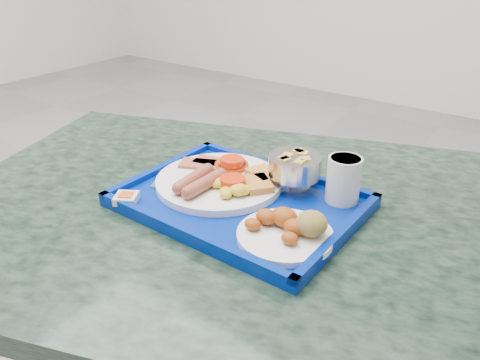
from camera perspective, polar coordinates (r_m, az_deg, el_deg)
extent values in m
plane|color=gray|center=(1.97, -19.65, -12.35)|extent=(6.00, 6.00, 0.00)
cylinder|color=slate|center=(1.12, 1.35, -20.38)|extent=(0.11, 0.11, 0.68)
cube|color=black|center=(0.89, 1.60, -4.44)|extent=(1.40, 1.15, 0.04)
cube|color=#03218E|center=(0.88, 0.00, -2.73)|extent=(0.43, 0.32, 0.01)
cube|color=#03218E|center=(0.99, 5.18, 1.40)|extent=(0.43, 0.02, 0.01)
cube|color=#03218E|center=(0.78, -6.61, -6.28)|extent=(0.43, 0.02, 0.01)
cube|color=#03218E|center=(0.79, 12.23, -6.31)|extent=(0.02, 0.31, 0.01)
cube|color=#03218E|center=(1.00, -9.56, 1.46)|extent=(0.02, 0.31, 0.01)
cylinder|color=white|center=(0.93, -2.56, -0.18)|extent=(0.25, 0.25, 0.01)
cube|color=#B75749|center=(0.99, -3.18, 2.20)|extent=(0.09, 0.06, 0.01)
cube|color=#B75749|center=(0.98, -4.82, 1.96)|extent=(0.10, 0.08, 0.01)
cylinder|color=#B63607|center=(0.97, -1.04, 1.80)|extent=(0.07, 0.07, 0.01)
sphere|color=#B63607|center=(0.96, -2.20, 2.10)|extent=(0.01, 0.01, 0.01)
sphere|color=#B63607|center=(0.99, -1.48, 2.73)|extent=(0.01, 0.01, 0.01)
sphere|color=#B63607|center=(0.96, -2.39, 1.95)|extent=(0.01, 0.01, 0.01)
sphere|color=#B63607|center=(0.98, -0.43, 2.68)|extent=(0.01, 0.01, 0.01)
sphere|color=#B63607|center=(0.96, 0.43, 2.11)|extent=(0.01, 0.01, 0.01)
sphere|color=#B63607|center=(0.97, 0.31, 2.35)|extent=(0.01, 0.01, 0.01)
sphere|color=#B63607|center=(0.98, -1.52, 2.65)|extent=(0.01, 0.01, 0.01)
sphere|color=#B63607|center=(0.97, 0.42, 2.31)|extent=(0.01, 0.01, 0.01)
sphere|color=#B63607|center=(0.96, -2.31, 1.92)|extent=(0.01, 0.01, 0.01)
sphere|color=#B63607|center=(0.97, -0.26, 2.42)|extent=(0.01, 0.01, 0.01)
sphere|color=#B63607|center=(0.98, -1.77, 2.51)|extent=(0.01, 0.01, 0.01)
sphere|color=#B63607|center=(0.94, -1.62, 1.56)|extent=(0.01, 0.01, 0.01)
sphere|color=#B63607|center=(0.96, -1.89, 2.18)|extent=(0.01, 0.01, 0.01)
sphere|color=#B63607|center=(0.96, -0.27, 2.12)|extent=(0.01, 0.01, 0.01)
sphere|color=#B63607|center=(0.96, 0.23, 2.10)|extent=(0.01, 0.01, 0.01)
sphere|color=#B63607|center=(0.97, 0.32, 2.45)|extent=(0.01, 0.01, 0.01)
cube|color=#C37D30|center=(0.92, 2.91, 0.68)|extent=(0.08, 0.07, 0.01)
cube|color=#C37D30|center=(0.89, 2.11, -0.47)|extent=(0.08, 0.08, 0.01)
cylinder|color=brown|center=(0.90, -5.67, 0.18)|extent=(0.03, 0.10, 0.02)
cylinder|color=brown|center=(0.88, -4.30, -0.39)|extent=(0.03, 0.10, 0.02)
ellipsoid|color=yellow|center=(0.86, -0.21, -1.18)|extent=(0.03, 0.03, 0.02)
ellipsoid|color=yellow|center=(0.89, -1.81, -0.23)|extent=(0.03, 0.03, 0.02)
ellipsoid|color=yellow|center=(0.86, -1.68, -1.42)|extent=(0.03, 0.03, 0.02)
ellipsoid|color=yellow|center=(0.88, -2.29, -0.37)|extent=(0.03, 0.03, 0.02)
ellipsoid|color=yellow|center=(0.85, -1.74, -1.78)|extent=(0.02, 0.02, 0.01)
ellipsoid|color=yellow|center=(0.86, 0.38, -1.21)|extent=(0.03, 0.03, 0.02)
ellipsoid|color=yellow|center=(0.89, -2.96, -0.51)|extent=(0.02, 0.02, 0.01)
ellipsoid|color=yellow|center=(0.87, -0.66, -0.78)|extent=(0.03, 0.03, 0.02)
ellipsoid|color=yellow|center=(0.89, -2.45, -0.43)|extent=(0.02, 0.02, 0.02)
cylinder|color=red|center=(0.96, -0.99, 2.27)|extent=(0.05, 0.05, 0.01)
cylinder|color=red|center=(0.88, -0.90, -0.14)|extent=(0.05, 0.05, 0.01)
cylinder|color=white|center=(0.77, 5.51, -6.78)|extent=(0.16, 0.16, 0.01)
ellipsoid|color=#A14413|center=(0.73, 6.08, -7.10)|extent=(0.03, 0.02, 0.02)
ellipsoid|color=#A14413|center=(0.76, 6.66, -5.72)|extent=(0.04, 0.03, 0.03)
ellipsoid|color=#A14413|center=(0.77, 5.40, -4.51)|extent=(0.05, 0.04, 0.03)
ellipsoid|color=#A14413|center=(0.78, 3.23, -4.50)|extent=(0.04, 0.03, 0.03)
ellipsoid|color=#A14413|center=(0.76, 1.55, -5.42)|extent=(0.03, 0.02, 0.02)
ellipsoid|color=olive|center=(0.75, 8.70, -5.26)|extent=(0.05, 0.05, 0.04)
cylinder|color=#AAAAAC|center=(0.92, 6.55, -0.75)|extent=(0.06, 0.06, 0.01)
cylinder|color=#AAAAAC|center=(0.92, 6.59, 0.01)|extent=(0.02, 0.02, 0.02)
cylinder|color=#AAAAAC|center=(0.90, 6.69, 1.74)|extent=(0.10, 0.10, 0.04)
cube|color=#E9C258|center=(0.88, 5.54, 2.25)|extent=(0.02, 0.02, 0.01)
cube|color=#E9C258|center=(0.88, 7.92, 2.26)|extent=(0.03, 0.03, 0.01)
cube|color=#E9C258|center=(0.91, 7.66, 2.99)|extent=(0.02, 0.02, 0.01)
cube|color=#E9C258|center=(0.88, 5.31, 2.36)|extent=(0.02, 0.02, 0.01)
cube|color=#E9C258|center=(0.87, 7.25, 1.90)|extent=(0.02, 0.02, 0.01)
cube|color=#E9C258|center=(0.92, 7.20, 3.22)|extent=(0.03, 0.03, 0.01)
cube|color=#E9C258|center=(0.92, 7.03, 3.22)|extent=(0.02, 0.02, 0.01)
cube|color=#E9C258|center=(0.90, 5.83, 2.75)|extent=(0.02, 0.02, 0.01)
cylinder|color=silver|center=(0.87, 12.50, 0.06)|extent=(0.06, 0.06, 0.09)
cylinder|color=orange|center=(0.86, 12.76, 2.36)|extent=(0.05, 0.05, 0.01)
cube|color=#AAAAAC|center=(0.98, -9.37, 0.70)|extent=(0.06, 0.11, 0.00)
ellipsoid|color=#AAAAAC|center=(1.00, -5.25, 1.84)|extent=(0.04, 0.05, 0.01)
cube|color=#AAAAAC|center=(1.00, -10.22, 1.12)|extent=(0.02, 0.20, 0.00)
cube|color=silver|center=(0.89, -13.69, -2.19)|extent=(0.06, 0.06, 0.01)
cube|color=#D95218|center=(0.89, -13.74, -1.73)|extent=(0.03, 0.03, 0.00)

